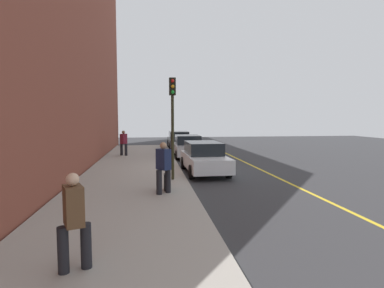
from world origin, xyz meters
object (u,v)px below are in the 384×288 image
at_px(parked_car_charcoal, 179,140).
at_px(pedestrian_burgundy_coat, 124,142).
at_px(parked_car_silver, 188,146).
at_px(traffic_light_pole, 173,111).
at_px(pedestrian_brown_coat, 74,219).
at_px(rolling_suitcase, 167,182).
at_px(pedestrian_navy_coat, 163,166).
at_px(parked_car_white, 204,157).

height_order(parked_car_charcoal, pedestrian_burgundy_coat, pedestrian_burgundy_coat).
bearing_deg(parked_car_silver, traffic_light_pole, -11.06).
height_order(pedestrian_brown_coat, pedestrian_burgundy_coat, pedestrian_burgundy_coat).
relative_size(traffic_light_pole, rolling_suitcase, 4.41).
bearing_deg(pedestrian_navy_coat, parked_car_silver, 168.83).
bearing_deg(traffic_light_pole, parked_car_silver, 168.94).
xyz_separation_m(parked_car_white, pedestrian_navy_coat, (4.58, -2.17, 0.32)).
relative_size(pedestrian_burgundy_coat, rolling_suitcase, 1.79).
distance_m(parked_car_charcoal, rolling_suitcase, 16.34).
relative_size(parked_car_charcoal, traffic_light_pole, 1.10).
xyz_separation_m(parked_car_charcoal, pedestrian_burgundy_coat, (5.59, -4.27, 0.29)).
relative_size(parked_car_silver, parked_car_white, 0.94).
xyz_separation_m(parked_car_silver, parked_car_white, (6.06, 0.07, 0.00)).
bearing_deg(pedestrian_navy_coat, pedestrian_burgundy_coat, -168.57).
height_order(traffic_light_pole, rolling_suitcase, traffic_light_pole).
relative_size(parked_car_silver, rolling_suitcase, 4.60).
relative_size(parked_car_silver, pedestrian_brown_coat, 2.62).
bearing_deg(rolling_suitcase, pedestrian_brown_coat, -18.12).
xyz_separation_m(pedestrian_navy_coat, pedestrian_brown_coat, (5.15, -1.70, -0.05)).
bearing_deg(parked_car_white, pedestrian_burgundy_coat, -145.89).
bearing_deg(pedestrian_navy_coat, rolling_suitcase, 162.84).
bearing_deg(pedestrian_navy_coat, parked_car_white, 154.61).
height_order(parked_car_charcoal, parked_car_white, same).
relative_size(parked_car_white, pedestrian_brown_coat, 2.79).
distance_m(pedestrian_burgundy_coat, traffic_light_pole, 9.38).
distance_m(parked_car_white, traffic_light_pole, 3.58).
xyz_separation_m(traffic_light_pole, rolling_suitcase, (1.87, -0.33, -2.54)).
xyz_separation_m(parked_car_charcoal, parked_car_silver, (6.05, 0.07, -0.00)).
bearing_deg(parked_car_charcoal, parked_car_white, 0.69).
bearing_deg(parked_car_charcoal, parked_car_silver, 0.70).
xyz_separation_m(pedestrian_burgundy_coat, traffic_light_pole, (8.77, 2.73, 1.93)).
bearing_deg(pedestrian_brown_coat, parked_car_charcoal, 170.33).
distance_m(parked_car_charcoal, pedestrian_burgundy_coat, 7.04).
bearing_deg(pedestrian_navy_coat, parked_car_charcoal, 173.07).
distance_m(pedestrian_navy_coat, traffic_light_pole, 3.05).
height_order(pedestrian_burgundy_coat, traffic_light_pole, traffic_light_pole).
height_order(pedestrian_navy_coat, rolling_suitcase, pedestrian_navy_coat).
bearing_deg(rolling_suitcase, parked_car_silver, 169.11).
bearing_deg(parked_car_charcoal, traffic_light_pole, -6.16).
height_order(parked_car_silver, traffic_light_pole, traffic_light_pole).
xyz_separation_m(parked_car_silver, pedestrian_navy_coat, (10.64, -2.10, 0.32)).
bearing_deg(rolling_suitcase, pedestrian_burgundy_coat, -167.33).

